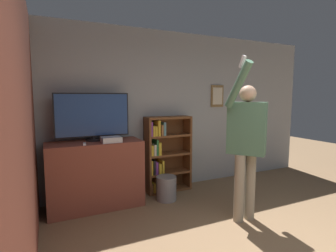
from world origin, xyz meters
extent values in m
cube|color=#9EA3A8|center=(0.00, 3.07, 1.35)|extent=(6.12, 0.06, 2.70)
cube|color=olive|center=(1.03, 3.02, 1.61)|extent=(0.27, 0.02, 0.41)
cube|color=beige|center=(1.03, 3.01, 1.61)|extent=(0.21, 0.01, 0.32)
cube|color=brown|center=(-2.09, 1.52, 1.35)|extent=(0.06, 4.64, 2.70)
cube|color=brown|center=(-1.30, 2.70, 0.48)|extent=(1.32, 0.54, 0.96)
cylinder|color=black|center=(-1.30, 2.79, 0.98)|extent=(0.22, 0.22, 0.03)
cylinder|color=black|center=(-1.30, 2.79, 1.02)|extent=(0.06, 0.06, 0.05)
cube|color=black|center=(-1.30, 2.79, 1.34)|extent=(1.04, 0.04, 0.63)
cube|color=#2D4C8C|center=(-1.30, 2.76, 1.34)|extent=(1.01, 0.01, 0.59)
cube|color=silver|center=(-1.10, 2.56, 1.00)|extent=(0.27, 0.21, 0.08)
cube|color=white|center=(-1.46, 2.52, 0.98)|extent=(0.05, 0.14, 0.02)
cube|color=brown|center=(-0.43, 2.88, 0.64)|extent=(0.04, 0.28, 1.27)
cube|color=brown|center=(0.31, 2.88, 0.64)|extent=(0.04, 0.28, 1.27)
cube|color=brown|center=(-0.06, 3.01, 0.64)|extent=(0.78, 0.01, 1.27)
cube|color=brown|center=(-0.06, 2.88, 0.02)|extent=(0.71, 0.28, 0.04)
cube|color=brown|center=(-0.06, 2.88, 0.32)|extent=(0.71, 0.28, 0.04)
cube|color=brown|center=(-0.06, 2.88, 0.64)|extent=(0.71, 0.28, 0.04)
cube|color=brown|center=(-0.06, 2.88, 0.95)|extent=(0.71, 0.28, 0.04)
cube|color=brown|center=(-0.06, 2.88, 1.25)|extent=(0.71, 0.28, 0.04)
cube|color=#99663D|center=(-0.40, 2.85, 0.10)|extent=(0.02, 0.22, 0.17)
cube|color=gold|center=(-0.36, 2.84, 0.10)|extent=(0.03, 0.21, 0.17)
cube|color=#99663D|center=(-0.31, 2.84, 0.14)|extent=(0.03, 0.21, 0.24)
cube|color=orange|center=(-0.28, 2.86, 0.12)|extent=(0.03, 0.25, 0.19)
cube|color=gold|center=(-0.40, 2.87, 0.45)|extent=(0.03, 0.26, 0.24)
cube|color=#232328|center=(-0.36, 2.86, 0.45)|extent=(0.02, 0.25, 0.24)
cube|color=#7A3889|center=(-0.32, 2.85, 0.44)|extent=(0.04, 0.23, 0.21)
cube|color=gold|center=(-0.26, 2.85, 0.42)|extent=(0.04, 0.22, 0.17)
cube|color=gold|center=(-0.21, 2.86, 0.44)|extent=(0.04, 0.23, 0.21)
cube|color=gold|center=(-0.40, 2.85, 0.74)|extent=(0.04, 0.22, 0.17)
cube|color=beige|center=(-0.35, 2.84, 0.74)|extent=(0.04, 0.20, 0.18)
cube|color=#338447|center=(-0.31, 2.87, 0.78)|extent=(0.02, 0.26, 0.26)
cube|color=gold|center=(-0.26, 2.86, 0.76)|extent=(0.04, 0.25, 0.21)
cube|color=#7A3889|center=(-0.40, 2.87, 1.09)|extent=(0.03, 0.26, 0.23)
cube|color=gold|center=(-0.37, 2.85, 1.05)|extent=(0.03, 0.22, 0.16)
cube|color=gold|center=(-0.33, 2.85, 1.05)|extent=(0.04, 0.22, 0.16)
cube|color=gold|center=(-0.28, 2.85, 1.10)|extent=(0.04, 0.22, 0.25)
cube|color=#99663D|center=(-0.22, 2.87, 1.06)|extent=(0.03, 0.26, 0.17)
cube|color=#5B8E99|center=(-0.18, 2.84, 1.08)|extent=(0.04, 0.21, 0.22)
cylinder|color=gray|center=(0.28, 1.47, 0.44)|extent=(0.13, 0.13, 0.88)
cylinder|color=gray|center=(0.46, 1.47, 0.44)|extent=(0.13, 0.13, 0.88)
cube|color=#477056|center=(0.37, 1.47, 1.21)|extent=(0.46, 0.50, 0.66)
sphere|color=tan|center=(0.37, 1.47, 1.64)|extent=(0.21, 0.21, 0.21)
cylinder|color=#477056|center=(0.63, 1.47, 1.19)|extent=(0.09, 0.09, 0.61)
cylinder|color=#477056|center=(0.11, 1.35, 1.74)|extent=(0.09, 0.42, 0.55)
cube|color=white|center=(0.11, 1.29, 2.00)|extent=(0.04, 0.09, 0.14)
cylinder|color=gray|center=(-0.27, 2.50, 0.19)|extent=(0.31, 0.31, 0.37)
camera|label=1|loc=(-1.92, -1.07, 1.61)|focal=28.00mm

